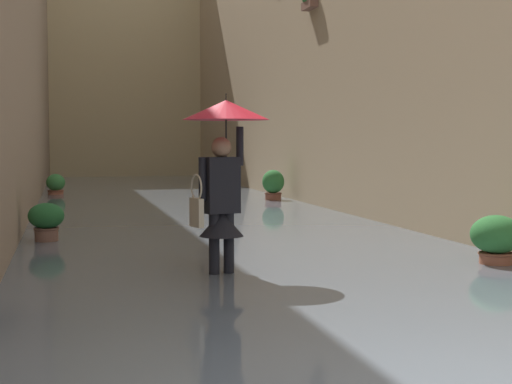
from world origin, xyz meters
TOP-DOWN VIEW (x-y plane):
  - ground_plane at (0.00, -14.63)m, footprint 73.16×73.16m
  - flood_water at (0.00, -14.63)m, footprint 7.08×35.26m
  - building_facade_left at (-4.04, -14.63)m, footprint 2.04×33.26m
  - building_facade_far at (0.00, -30.16)m, footprint 9.88×1.80m
  - person_wading at (0.74, -4.96)m, footprint 0.98×0.98m
  - potted_plant_far_right at (2.76, -18.74)m, footprint 0.52×0.52m
  - potted_plant_near_right at (2.75, -8.35)m, footprint 0.53×0.53m
  - potted_plant_near_left at (-2.62, -4.84)m, footprint 0.62×0.62m
  - potted_plant_far_left at (-2.63, -15.32)m, footprint 0.56×0.56m

SIDE VIEW (x-z plane):
  - ground_plane at x=0.00m, z-range 0.00..0.00m
  - flood_water at x=0.00m, z-range 0.00..0.16m
  - potted_plant_far_right at x=2.76m, z-range 0.03..0.75m
  - potted_plant_near_right at x=2.75m, z-range 0.07..0.79m
  - potted_plant_near_left at x=-2.62m, z-range 0.06..0.81m
  - potted_plant_far_left at x=-2.63m, z-range 0.05..0.97m
  - person_wading at x=0.74m, z-range 0.41..2.58m
  - building_facade_left at x=-4.04m, z-range 0.00..9.45m
  - building_facade_far at x=0.00m, z-range 0.00..11.62m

